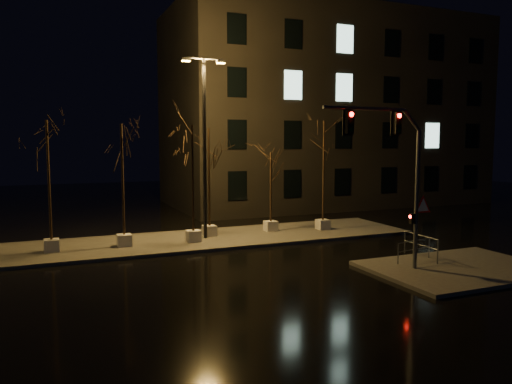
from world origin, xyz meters
name	(u,v)px	position (x,y,z in m)	size (l,w,h in m)	color
ground	(251,268)	(0.00, 0.00, 0.00)	(90.00, 90.00, 0.00)	black
median	(206,239)	(0.00, 6.00, 0.07)	(22.00, 5.00, 0.15)	#44403C
sidewalk_corner	(459,268)	(7.50, -3.50, 0.07)	(7.00, 5.00, 0.15)	#44403C
building	(324,112)	(14.00, 18.00, 7.50)	(25.00, 12.00, 15.00)	black
tree_0	(48,149)	(-7.32, 5.74, 4.72)	(1.80, 1.80, 6.03)	silver
tree_1	(122,151)	(-4.13, 5.67, 4.62)	(1.80, 1.80, 5.90)	silver
tree_2	(192,151)	(-0.82, 5.43, 4.61)	(1.80, 1.80, 5.88)	silver
tree_3	(209,152)	(0.35, 6.51, 4.51)	(1.80, 1.80, 5.75)	silver
tree_4	(271,170)	(3.90, 6.56, 3.52)	(1.80, 1.80, 4.43)	silver
tree_5	(324,145)	(6.80, 5.87, 4.86)	(1.80, 1.80, 6.21)	silver
traffic_signal_mast	(397,165)	(4.71, -3.02, 4.20)	(5.05, 0.31, 6.16)	#5A5D62
streetlight_main	(204,135)	(-0.02, 6.04, 5.37)	(2.25, 0.28, 9.04)	black
guard_rail_a	(414,247)	(6.47, -2.04, 0.72)	(1.98, 0.42, 0.87)	#5A5D62
guard_rail_b	(421,243)	(7.05, -1.77, 0.80)	(0.10, 2.11, 1.00)	#5A5D62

